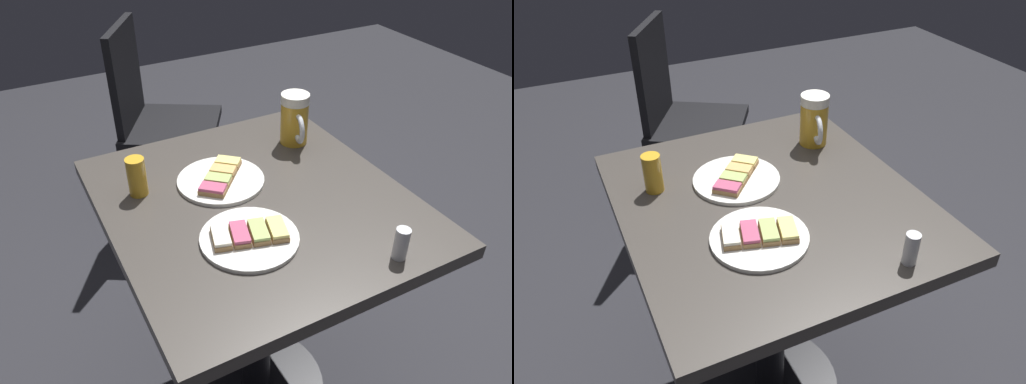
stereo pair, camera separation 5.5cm
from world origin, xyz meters
TOP-DOWN VIEW (x-y plane):
  - cafe_table at (0.00, 0.00)m, footprint 0.79×0.71m
  - plate_near at (-0.11, -0.04)m, footprint 0.22×0.22m
  - plate_far at (0.13, -0.09)m, footprint 0.22×0.22m
  - beer_mug at (-0.20, 0.23)m, footprint 0.13×0.08m
  - beer_glass_small at (-0.16, -0.24)m, footprint 0.05×0.05m
  - salt_shaker at (0.33, 0.16)m, footprint 0.03×0.03m
  - cafe_chair at (-1.00, 0.06)m, footprint 0.52×0.52m

SIDE VIEW (x-z plane):
  - cafe_chair at x=-1.00m, z-range 0.08..0.99m
  - cafe_table at x=0.00m, z-range 0.21..0.96m
  - plate_near at x=-0.11m, z-range 0.75..0.78m
  - plate_far at x=0.13m, z-range 0.75..0.78m
  - salt_shaker at x=0.33m, z-range 0.75..0.82m
  - beer_glass_small at x=-0.16m, z-range 0.75..0.85m
  - beer_mug at x=-0.20m, z-range 0.75..0.90m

